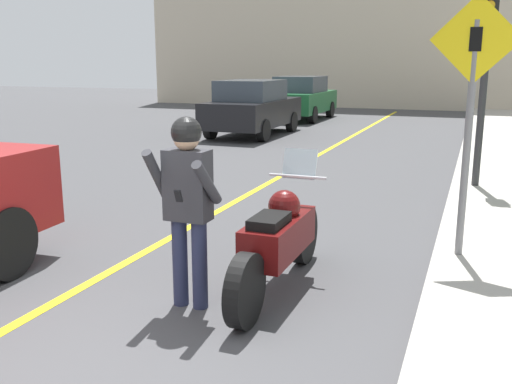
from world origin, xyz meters
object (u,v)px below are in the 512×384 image
parked_car_black (253,107)px  motorcycle (279,240)px  crossing_sign (471,103)px  parked_car_green (301,98)px  person_biker (188,193)px  traffic_light (487,45)px

parked_car_black → motorcycle: bearing=-67.1°
crossing_sign → parked_car_green: crossing_sign is taller
person_biker → parked_car_black: bearing=109.1°
parked_car_green → motorcycle: bearing=-73.8°
motorcycle → crossing_sign: bearing=40.5°
person_biker → parked_car_black: (-4.14, 11.96, -0.21)m
person_biker → crossing_sign: bearing=42.4°
traffic_light → parked_car_green: size_ratio=0.79×
motorcycle → person_biker: (-0.63, -0.67, 0.56)m
crossing_sign → traffic_light: bearing=88.2°
person_biker → parked_car_green: size_ratio=0.41×
crossing_sign → parked_car_green: bearing=112.9°
motorcycle → parked_car_black: size_ratio=0.56×
traffic_light → parked_car_black: bearing=137.4°
person_biker → motorcycle: bearing=46.8°
person_biker → parked_car_black: person_biker is taller
traffic_light → parked_car_green: 13.20m
crossing_sign → traffic_light: size_ratio=0.82×
person_biker → parked_car_green: (-4.20, 17.30, -0.21)m
person_biker → crossing_sign: 3.12m
motorcycle → crossing_sign: 2.48m
parked_car_black → traffic_light: bearing=-42.6°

